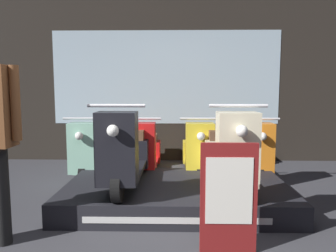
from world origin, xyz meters
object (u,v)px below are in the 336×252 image
scooter_backrow_0 (94,152)px  scooter_backrow_3 (249,152)px  scooter_display_right (228,154)px  price_sign_board (229,198)px  scooter_display_left (126,154)px  scooter_backrow_2 (197,152)px  scooter_backrow_1 (145,152)px

scooter_backrow_0 → scooter_backrow_3: size_ratio=1.00×
scooter_display_right → price_sign_board: 1.08m
scooter_display_left → scooter_backrow_3: 2.20m
scooter_display_right → scooter_backrow_2: bearing=100.4°
scooter_backrow_3 → price_sign_board: bearing=-106.3°
scooter_display_left → scooter_display_right: same height
scooter_backrow_1 → scooter_backrow_3: bearing=0.0°
scooter_display_left → scooter_display_right: 1.15m
price_sign_board → scooter_backrow_0: bearing=125.1°
scooter_backrow_1 → scooter_backrow_2: (0.81, 0.00, 0.00)m
scooter_backrow_0 → scooter_backrow_1: (0.81, 0.00, 0.00)m
scooter_backrow_1 → price_sign_board: size_ratio=1.82×
scooter_backrow_0 → price_sign_board: (1.71, -2.43, 0.10)m
scooter_backrow_2 → scooter_backrow_3: 0.81m
scooter_display_left → scooter_backrow_2: 1.66m
scooter_backrow_0 → scooter_backrow_2: bearing=0.0°
scooter_display_left → scooter_backrow_0: bearing=117.5°
scooter_backrow_0 → scooter_backrow_2: same height
scooter_backrow_1 → scooter_backrow_0: bearing=180.0°
scooter_display_left → price_sign_board: scooter_display_left is taller
scooter_display_right → scooter_backrow_1: size_ratio=1.00×
scooter_backrow_1 → scooter_backrow_3: size_ratio=1.00×
scooter_display_left → scooter_backrow_2: size_ratio=1.00×
scooter_display_left → scooter_backrow_0: (-0.71, 1.37, -0.25)m
scooter_backrow_1 → price_sign_board: 2.59m
scooter_display_right → scooter_backrow_1: 1.75m
scooter_backrow_1 → scooter_backrow_3: same height
scooter_backrow_2 → price_sign_board: size_ratio=1.82×
scooter_backrow_1 → scooter_display_left: bearing=-93.8°
scooter_backrow_0 → price_sign_board: scooter_backrow_0 is taller
scooter_backrow_1 → scooter_backrow_2: size_ratio=1.00×
scooter_backrow_1 → scooter_backrow_2: bearing=0.0°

